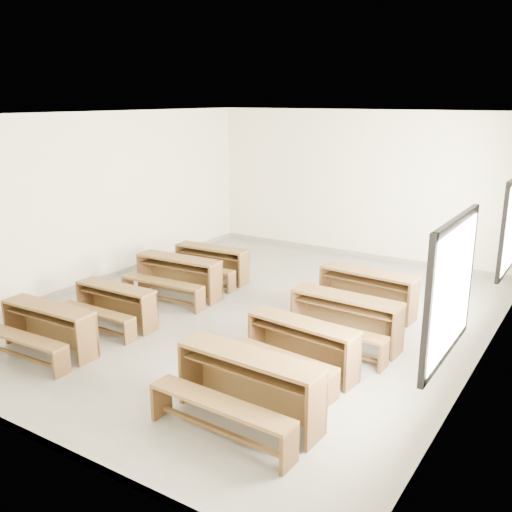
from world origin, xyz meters
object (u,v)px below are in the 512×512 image
Objects in this scene: desk_set_0 at (46,326)px; desk_set_1 at (114,303)px; desk_set_7 at (366,290)px; desk_set_2 at (177,274)px; desk_set_3 at (211,261)px; desk_set_5 at (300,344)px; desk_set_6 at (344,317)px; desk_set_4 at (247,383)px.

desk_set_0 is 1.08× the size of desk_set_1.
desk_set_1 is 4.03m from desk_set_7.
desk_set_2 is 1.07m from desk_set_3.
desk_set_6 reaches higher than desk_set_5.
desk_set_2 is at bearing 86.84° from desk_set_0.
desk_set_2 is 0.94× the size of desk_set_4.
desk_set_2 is at bearing -89.86° from desk_set_3.
desk_set_3 is 5.05m from desk_set_4.
desk_set_7 is (-0.12, 3.72, -0.03)m from desk_set_4.
desk_set_7 is at bearing 14.20° from desk_set_2.
desk_set_0 is 4.92m from desk_set_7.
desk_set_6 is (3.41, -1.37, 0.04)m from desk_set_3.
desk_set_2 is 3.36m from desk_set_6.
desk_set_6 is at bearing -25.15° from desk_set_3.
desk_set_2 is at bearing 176.36° from desk_set_6.
desk_set_1 is at bearing -171.45° from desk_set_5.
desk_set_7 is (3.12, 2.54, 0.05)m from desk_set_1.
desk_set_4 is (3.24, -1.18, 0.08)m from desk_set_1.
desk_set_5 is at bearing -94.87° from desk_set_6.
desk_set_2 reaches higher than desk_set_1.
desk_set_3 is (-0.03, 3.82, -0.00)m from desk_set_0.
desk_set_1 is 1.55m from desk_set_2.
desk_set_6 is at bearing -8.59° from desk_set_2.
desk_set_6 reaches higher than desk_set_0.
desk_set_5 reaches higher than desk_set_1.
desk_set_4 reaches higher than desk_set_5.
desk_set_5 is (3.22, -1.39, -0.02)m from desk_set_2.
desk_set_2 is 1.04× the size of desk_set_5.
desk_set_6 reaches higher than desk_set_1.
desk_set_2 is 4.26m from desk_set_4.
desk_set_2 is (0.03, 2.75, 0.03)m from desk_set_0.
desk_set_7 is at bearing 94.08° from desk_set_4.
desk_set_4 is at bearing -21.07° from desk_set_1.
desk_set_3 is 4.10m from desk_set_5.
desk_set_4 is 2.42m from desk_set_6.
desk_set_2 reaches higher than desk_set_5.
desk_set_5 is (3.28, -2.46, 0.01)m from desk_set_3.
desk_set_3 is 0.96× the size of desk_set_5.
desk_set_1 is at bearing 84.51° from desk_set_0.
desk_set_1 is 3.45m from desk_set_4.
desk_set_5 is at bearing -40.05° from desk_set_3.
desk_set_1 is 0.85× the size of desk_set_7.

